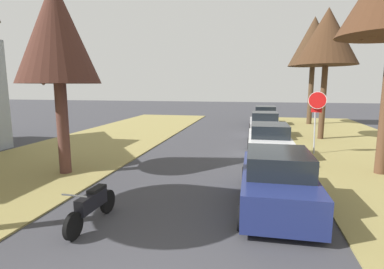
% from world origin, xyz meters
% --- Properties ---
extents(stop_sign_far, '(0.81, 0.51, 2.95)m').
position_xyz_m(stop_sign_far, '(4.44, 12.92, 2.18)').
color(stop_sign_far, '#9EA0A5').
rests_on(stop_sign_far, grass_verge_right).
extents(street_tree_right_mid_b, '(3.59, 3.59, 7.69)m').
position_xyz_m(street_tree_right_mid_b, '(5.61, 17.41, 6.05)').
color(street_tree_right_mid_b, '#503723').
rests_on(street_tree_right_mid_b, grass_verge_right).
extents(street_tree_right_far, '(3.95, 3.95, 8.76)m').
position_xyz_m(street_tree_right_far, '(6.15, 24.92, 6.78)').
color(street_tree_right_far, '#4D3825').
rests_on(street_tree_right_far, grass_verge_right).
extents(street_tree_left_mid_a, '(2.89, 2.89, 6.85)m').
position_xyz_m(street_tree_left_mid_a, '(-5.27, 7.67, 5.05)').
color(street_tree_left_mid_a, brown).
rests_on(street_tree_left_mid_a, grass_verge_left).
extents(parked_sedan_navy, '(1.98, 4.42, 1.57)m').
position_xyz_m(parked_sedan_navy, '(2.25, 6.09, 0.72)').
color(parked_sedan_navy, navy).
rests_on(parked_sedan_navy, ground).
extents(parked_sedan_white, '(1.98, 4.42, 1.57)m').
position_xyz_m(parked_sedan_white, '(2.28, 11.91, 0.72)').
color(parked_sedan_white, white).
rests_on(parked_sedan_white, ground).
extents(parked_sedan_silver, '(1.98, 4.42, 1.57)m').
position_xyz_m(parked_sedan_silver, '(2.24, 18.16, 0.72)').
color(parked_sedan_silver, '#BCBCC1').
rests_on(parked_sedan_silver, ground).
extents(parked_sedan_black, '(1.98, 4.42, 1.57)m').
position_xyz_m(parked_sedan_black, '(2.45, 24.06, 0.72)').
color(parked_sedan_black, black).
rests_on(parked_sedan_black, ground).
extents(parked_motorcycle, '(0.60, 2.05, 0.97)m').
position_xyz_m(parked_motorcycle, '(-2.09, 4.05, 0.48)').
color(parked_motorcycle, black).
rests_on(parked_motorcycle, ground).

